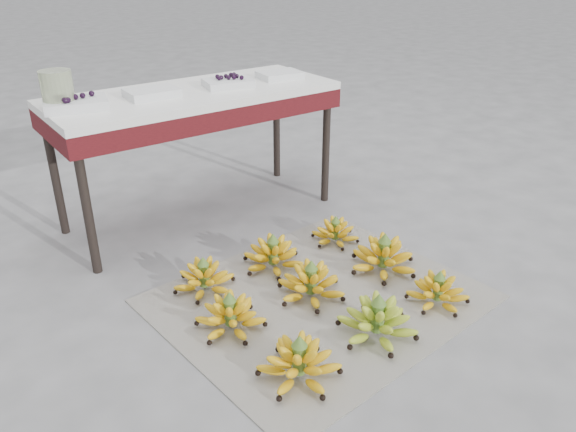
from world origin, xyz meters
TOP-DOWN VIEW (x-y plane):
  - ground at (0.00, 0.00)m, footprint 60.00×60.00m
  - newspaper_mat at (-0.08, -0.06)m, footprint 1.33×1.15m
  - bunch_front_left at (-0.44, -0.39)m, footprint 0.38×0.38m
  - bunch_front_center at (-0.06, -0.38)m, footprint 0.37×0.37m
  - bunch_front_right at (0.30, -0.38)m, footprint 0.26×0.26m
  - bunch_mid_left at (-0.49, -0.02)m, footprint 0.31×0.31m
  - bunch_mid_center at (-0.10, -0.03)m, footprint 0.31×0.31m
  - bunch_mid_right at (0.30, -0.06)m, footprint 0.37×0.37m
  - bunch_back_left at (-0.44, 0.28)m, footprint 0.33×0.33m
  - bunch_back_center at (-0.09, 0.26)m, footprint 0.28×0.28m
  - bunch_back_right at (0.30, 0.28)m, footprint 0.24×0.24m
  - vendor_table at (-0.08, 0.95)m, footprint 1.44×0.58m
  - tray_far_left at (-0.67, 0.95)m, footprint 0.31×0.25m
  - tray_left at (-0.30, 0.95)m, footprint 0.25×0.18m
  - tray_right at (0.10, 0.92)m, footprint 0.27×0.22m
  - tray_far_right at (0.43, 0.92)m, footprint 0.24×0.19m
  - glass_jar at (-0.73, 0.97)m, footprint 0.16×0.16m

SIDE VIEW (x-z plane):
  - ground at x=0.00m, z-range 0.00..0.00m
  - newspaper_mat at x=-0.08m, z-range 0.00..0.01m
  - bunch_back_right at x=0.30m, z-range -0.02..0.13m
  - bunch_front_right at x=0.30m, z-range -0.02..0.14m
  - bunch_back_left at x=-0.44m, z-range -0.02..0.14m
  - bunch_mid_left at x=-0.49m, z-range -0.02..0.15m
  - bunch_back_center at x=-0.09m, z-range -0.02..0.15m
  - bunch_front_left at x=-0.44m, z-range -0.02..0.15m
  - bunch_mid_center at x=-0.10m, z-range -0.02..0.15m
  - bunch_front_center at x=-0.06m, z-range -0.02..0.16m
  - bunch_mid_right at x=0.30m, z-range -0.02..0.17m
  - vendor_table at x=-0.08m, z-range 0.27..0.96m
  - tray_far_right at x=0.43m, z-range 0.69..0.73m
  - tray_left at x=-0.30m, z-range 0.69..0.73m
  - tray_right at x=0.10m, z-range 0.68..0.75m
  - tray_far_left at x=-0.67m, z-range 0.68..0.75m
  - glass_jar at x=-0.73m, z-range 0.69..0.87m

